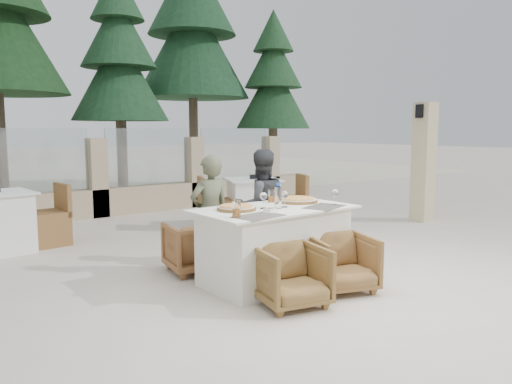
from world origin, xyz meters
TOP-DOWN VIEW (x-y plane):
  - ground at (0.00, 0.00)m, footprint 80.00×80.00m
  - perimeter_wall_far at (0.00, 4.80)m, footprint 10.00×0.34m
  - lantern_pillar at (4.20, 1.00)m, footprint 0.34×0.34m
  - pine_centre at (1.50, 7.20)m, footprint 2.20×2.20m
  - pine_mid_right at (3.80, 7.80)m, footprint 2.99×2.99m
  - pine_far_right at (5.50, 6.50)m, footprint 1.98×1.98m
  - dining_table at (-0.01, -0.09)m, footprint 1.60×0.90m
  - placemat_near_left at (-0.44, -0.38)m, footprint 0.49×0.36m
  - placemat_near_right at (0.42, -0.36)m, footprint 0.52×0.43m
  - pizza_left at (-0.40, 0.03)m, footprint 0.51×0.51m
  - pizza_right at (0.43, 0.06)m, footprint 0.51×0.51m
  - water_bottle at (-0.00, -0.13)m, footprint 0.08×0.08m
  - wine_glass_centre at (-0.13, -0.06)m, footprint 0.09×0.09m
  - wine_glass_near at (0.09, -0.12)m, footprint 0.10×0.10m
  - wine_glass_corner at (0.61, -0.32)m, footprint 0.08×0.08m
  - beer_glass_left at (-0.64, -0.30)m, footprint 0.08×0.08m
  - beer_glass_right at (0.20, 0.23)m, footprint 0.08×0.08m
  - olive_dish at (-0.22, -0.27)m, footprint 0.12×0.12m
  - armchair_far_left at (-0.45, 0.75)m, footprint 0.69×0.70m
  - armchair_far_right at (0.51, 0.77)m, footprint 0.73×0.74m
  - armchair_near_left at (-0.34, -0.70)m, footprint 0.70×0.71m
  - armchair_near_right at (0.33, -0.69)m, footprint 0.75×0.76m
  - diner_left at (-0.35, 0.59)m, footprint 0.47×0.31m
  - diner_right at (0.34, 0.58)m, footprint 0.76×0.67m
  - bg_table_b at (1.62, 2.37)m, footprint 1.83×1.41m

SIDE VIEW (x-z plane):
  - ground at x=0.00m, z-range 0.00..0.00m
  - armchair_far_right at x=0.51m, z-range 0.00..0.53m
  - armchair_near_left at x=-0.34m, z-range 0.00..0.54m
  - armchair_near_right at x=0.33m, z-range 0.00..0.54m
  - armchair_far_left at x=-0.45m, z-range 0.00..0.55m
  - dining_table at x=-0.01m, z-range 0.00..0.77m
  - bg_table_b at x=1.62m, z-range 0.00..0.77m
  - diner_left at x=-0.35m, z-range 0.00..1.28m
  - diner_right at x=0.34m, z-range 0.00..1.33m
  - placemat_near_left at x=-0.44m, z-range 0.77..0.77m
  - placemat_near_right at x=0.42m, z-range 0.77..0.77m
  - olive_dish at x=-0.22m, z-range 0.77..0.81m
  - pizza_left at x=-0.40m, z-range 0.77..0.82m
  - pizza_right at x=0.43m, z-range 0.77..0.83m
  - perimeter_wall_far at x=0.00m, z-range 0.00..1.60m
  - beer_glass_right at x=0.20m, z-range 0.77..0.90m
  - beer_glass_left at x=-0.64m, z-range 0.77..0.92m
  - wine_glass_centre at x=-0.13m, z-range 0.77..0.95m
  - wine_glass_near at x=0.09m, z-range 0.77..0.95m
  - wine_glass_corner at x=0.61m, z-range 0.77..0.95m
  - water_bottle at x=0.00m, z-range 0.77..1.02m
  - lantern_pillar at x=4.20m, z-range 0.00..2.00m
  - pine_far_right at x=5.50m, z-range 0.00..4.50m
  - pine_centre at x=1.50m, z-range 0.00..5.00m
  - pine_mid_right at x=3.80m, z-range 0.00..6.80m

